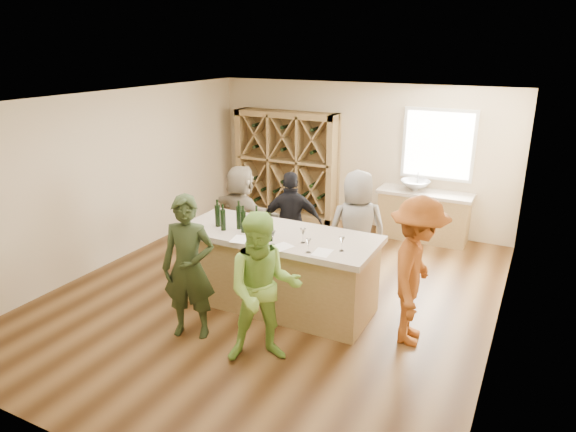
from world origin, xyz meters
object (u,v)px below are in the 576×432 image
at_px(wine_bottle_a, 218,216).
at_px(person_server, 416,272).
at_px(person_far_right, 357,230).
at_px(wine_rack, 286,165).
at_px(person_near_right, 264,289).
at_px(wine_bottle_f, 270,230).
at_px(person_near_left, 189,268).
at_px(wine_bottle_c, 239,218).
at_px(person_far_mid, 292,224).
at_px(person_far_left, 242,214).
at_px(sink, 415,185).
at_px(wine_bottle_b, 223,220).
at_px(wine_bottle_e, 257,222).
at_px(tasting_counter_base, 278,272).
at_px(wine_bottle_d, 243,222).

xyz_separation_m(wine_bottle_a, person_server, (2.75, 0.10, -0.31)).
bearing_deg(person_far_right, wine_rack, -75.93).
height_order(person_near_right, wine_bottle_f, person_near_right).
bearing_deg(person_near_left, wine_bottle_c, 67.42).
xyz_separation_m(wine_bottle_c, person_far_mid, (0.23, 1.14, -0.41)).
relative_size(person_near_left, person_near_right, 1.02).
distance_m(wine_bottle_a, person_far_mid, 1.37).
xyz_separation_m(person_server, person_far_left, (-3.14, 1.14, -0.10)).
height_order(sink, person_far_left, person_far_left).
distance_m(wine_bottle_b, wine_bottle_c, 0.22).
height_order(wine_rack, person_near_right, wine_rack).
xyz_separation_m(wine_bottle_c, person_near_right, (1.01, -1.12, -0.35)).
relative_size(wine_bottle_a, wine_bottle_b, 1.05).
relative_size(wine_rack, person_far_left, 1.33).
height_order(wine_rack, person_far_left, wine_rack).
bearing_deg(wine_bottle_c, person_far_left, 120.89).
bearing_deg(sink, person_near_left, -109.05).
xyz_separation_m(wine_rack, wine_bottle_e, (1.45, -3.70, 0.13)).
distance_m(tasting_counter_base, wine_bottle_e, 0.78).
distance_m(wine_rack, wine_bottle_e, 3.98).
bearing_deg(person_near_left, wine_bottle_e, 51.66).
bearing_deg(person_server, person_far_left, 64.56).
bearing_deg(wine_bottle_b, person_server, 4.39).
height_order(wine_bottle_e, person_far_left, person_far_left).
xyz_separation_m(sink, person_near_left, (-1.61, -4.66, -0.10)).
bearing_deg(wine_bottle_f, person_far_right, 62.96).
xyz_separation_m(wine_bottle_a, person_far_right, (1.61, 1.21, -0.34)).
bearing_deg(sink, person_server, -75.90).
relative_size(sink, wine_bottle_c, 1.69).
xyz_separation_m(sink, wine_bottle_f, (-0.95, -3.81, 0.22)).
relative_size(wine_rack, wine_bottle_f, 7.33).
distance_m(wine_rack, wine_bottle_a, 3.82).
bearing_deg(wine_bottle_e, person_near_right, -56.58).
xyz_separation_m(wine_bottle_a, wine_bottle_e, (0.61, 0.02, -0.00)).
distance_m(person_far_mid, wine_bottle_f, 1.45).
height_order(wine_bottle_c, person_near_right, person_near_right).
height_order(wine_rack, wine_bottle_d, wine_rack).
bearing_deg(person_near_right, wine_rack, 82.71).
distance_m(tasting_counter_base, person_far_mid, 1.14).
height_order(tasting_counter_base, person_far_left, person_far_left).
xyz_separation_m(tasting_counter_base, wine_bottle_e, (-0.25, -0.12, 0.73)).
height_order(wine_rack, wine_bottle_f, wine_rack).
xyz_separation_m(wine_bottle_a, wine_bottle_c, (0.32, 0.05, 0.01)).
height_order(wine_bottle_c, person_far_right, person_far_right).
xyz_separation_m(tasting_counter_base, person_far_left, (-1.25, 1.10, 0.32)).
distance_m(wine_bottle_c, person_far_mid, 1.23).
height_order(person_near_left, person_far_mid, person_near_left).
bearing_deg(wine_bottle_d, wine_bottle_e, 20.34).
bearing_deg(person_server, sink, 8.50).
relative_size(person_near_left, person_far_mid, 1.10).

